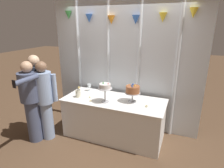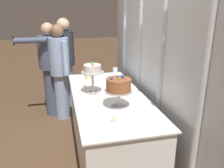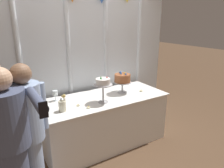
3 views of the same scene
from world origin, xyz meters
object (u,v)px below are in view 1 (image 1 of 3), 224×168
tealight_far_left (90,97)px  cake_table (114,118)px  guest_man_pink_jacket (38,92)px  guest_girl_blue_dress (31,100)px  tealight_near_right (146,106)px  wine_glass (89,86)px  guest_man_dark_suit (45,98)px  cake_display_nearright (133,90)px  flower_vase (78,93)px  cake_display_nearleft (105,87)px  tealight_near_left (91,101)px

tealight_far_left → cake_table: bearing=11.9°
tealight_far_left → guest_man_pink_jacket: size_ratio=0.03×
guest_man_pink_jacket → guest_girl_blue_dress: 0.27m
tealight_far_left → tealight_near_right: size_ratio=0.93×
cake_table → tealight_near_right: size_ratio=38.01×
wine_glass → guest_man_dark_suit: guest_man_dark_suit is taller
guest_man_dark_suit → cake_display_nearright: bearing=20.2°
flower_vase → tealight_near_right: flower_vase is taller
cake_display_nearleft → tealight_near_right: cake_display_nearleft is taller
guest_man_pink_jacket → guest_girl_blue_dress: guest_man_pink_jacket is taller
cake_display_nearright → flower_vase: 1.07m
wine_glass → guest_man_pink_jacket: size_ratio=0.09×
cake_display_nearleft → tealight_near_right: 0.80m
flower_vase → guest_man_pink_jacket: bearing=-158.7°
guest_man_pink_jacket → tealight_near_right: bearing=9.4°
wine_glass → guest_girl_blue_dress: size_ratio=0.10×
wine_glass → tealight_near_left: size_ratio=3.10×
guest_man_pink_jacket → cake_table: bearing=16.9°
wine_glass → flower_vase: 0.40m
tealight_near_right → guest_girl_blue_dress: size_ratio=0.03×
cake_table → tealight_near_left: tealight_near_left is taller
cake_display_nearleft → guest_girl_blue_dress: bearing=-157.3°
tealight_near_right → flower_vase: bearing=-177.7°
cake_table → guest_man_pink_jacket: (-1.43, -0.43, 0.50)m
cake_display_nearright → guest_man_dark_suit: bearing=-159.8°
tealight_far_left → guest_girl_blue_dress: guest_girl_blue_dress is taller
cake_table → tealight_far_left: 0.62m
tealight_near_right → cake_display_nearleft: bearing=-174.4°
tealight_near_left → wine_glass: bearing=121.0°
wine_glass → guest_man_dark_suit: (-0.51, -0.78, -0.06)m
guest_girl_blue_dress → tealight_near_left: bearing=24.5°
cake_display_nearleft → guest_man_dark_suit: 1.15m
cake_display_nearright → guest_man_dark_suit: (-1.53, -0.56, -0.18)m
cake_display_nearright → guest_man_dark_suit: size_ratio=0.22×
cake_table → wine_glass: (-0.67, 0.25, 0.51)m
flower_vase → tealight_near_left: bearing=-16.2°
tealight_near_right → guest_man_pink_jacket: 2.10m
flower_vase → tealight_far_left: size_ratio=4.78×
guest_man_pink_jacket → cake_display_nearright: bearing=14.6°
cake_table → wine_glass: bearing=159.4°
cake_display_nearleft → tealight_near_right: bearing=5.6°
tealight_near_right → guest_man_dark_suit: bearing=-166.4°
tealight_near_left → guest_man_pink_jacket: (-1.06, -0.20, 0.09)m
tealight_far_left → cake_display_nearright: bearing=8.9°
tealight_near_left → tealight_far_left: bearing=122.3°
cake_table → cake_display_nearleft: (-0.11, -0.17, 0.68)m
guest_girl_blue_dress → guest_man_pink_jacket: bearing=105.3°
wine_glass → tealight_near_right: bearing=-14.6°
guest_girl_blue_dress → guest_man_dark_suit: bearing=40.4°
cake_table → cake_display_nearright: 0.72m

